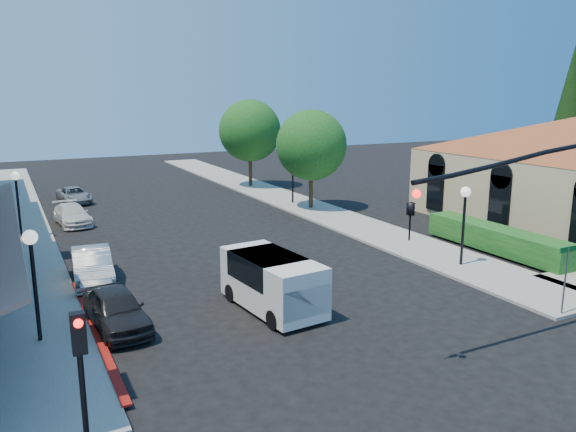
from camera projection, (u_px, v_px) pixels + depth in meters
name	position (u px, v px, depth m)	size (l,w,h in m)	color
ground	(435.00, 401.00, 13.91)	(120.00, 120.00, 0.00)	black
sidewalk_left	(14.00, 220.00, 33.51)	(3.50, 50.00, 0.12)	gray
sidewalk_right	(277.00, 196.00, 41.28)	(3.50, 50.00, 0.12)	gray
curb_red_strip	(95.00, 334.00, 17.81)	(0.25, 10.00, 0.06)	maroon
hedge	(496.00, 252.00, 26.94)	(1.40, 8.00, 1.10)	#154C16
conifer_far	(569.00, 109.00, 40.64)	(3.20, 3.20, 11.00)	#372116
street_tree_a	(311.00, 145.00, 36.06)	(4.56, 4.56, 6.48)	#372116
street_tree_b	(250.00, 131.00, 44.69)	(4.94, 4.94, 7.02)	#372116
signal_mast_arm	(559.00, 208.00, 16.94)	(8.01, 0.39, 6.00)	black
secondary_signal	(81.00, 360.00, 11.09)	(0.28, 0.42, 3.32)	black
cobra_streetlight	(1.00, 274.00, 6.98)	(3.60, 0.25, 9.31)	#595B5E
street_name_sign	(566.00, 269.00, 18.79)	(0.80, 0.06, 2.50)	#595B5E
lamppost_left_near	(32.00, 258.00, 16.51)	(0.44, 0.44, 3.57)	black
lamppost_left_far	(17.00, 188.00, 28.70)	(0.44, 0.44, 3.57)	black
lamppost_right_near	(465.00, 206.00, 24.06)	(0.44, 0.44, 3.57)	black
lamppost_right_far	(293.00, 165.00, 37.98)	(0.44, 0.44, 3.57)	black
white_van	(273.00, 280.00, 19.53)	(2.31, 4.53, 1.94)	silver
parked_car_a	(116.00, 309.00, 18.07)	(1.56, 3.87, 1.32)	black
parked_car_b	(92.00, 266.00, 22.51)	(1.46, 4.18, 1.38)	#B4B7B9
parked_car_c	(72.00, 215.00, 32.46)	(1.65, 4.05, 1.17)	silver
parked_car_d	(74.00, 195.00, 38.99)	(1.80, 3.90, 1.08)	gray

